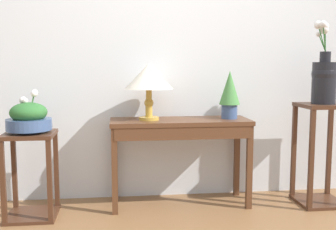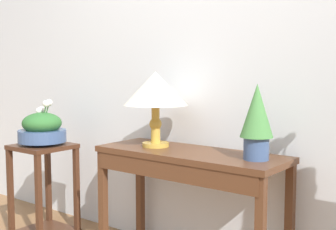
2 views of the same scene
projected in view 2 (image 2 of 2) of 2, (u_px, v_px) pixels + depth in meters
back_wall_with_art at (217, 37)px, 2.81m from camera, size 9.00×0.10×2.80m
console_table at (187, 170)px, 2.62m from camera, size 1.15×0.42×0.73m
table_lamp at (155, 91)px, 2.75m from camera, size 0.39×0.39×0.46m
potted_plant_on_console at (257, 118)px, 2.36m from camera, size 0.17×0.17×0.40m
pedestal_stand_left at (44, 190)px, 3.27m from camera, size 0.37×0.37×0.67m
planter_bowl_wide_left at (42, 129)px, 3.23m from camera, size 0.34×0.34×0.32m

